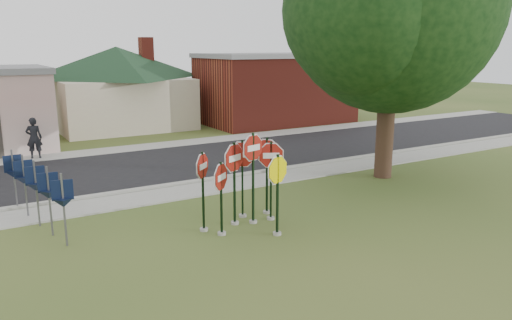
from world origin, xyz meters
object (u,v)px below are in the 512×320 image
stop_sign_yellow (278,184)px  stop_sign_left (221,189)px  pedestrian (34,138)px  stop_sign_center (253,164)px  oak_tree (392,5)px

stop_sign_yellow → stop_sign_left: stop_sign_yellow is taller
pedestrian → stop_sign_center: bearing=120.5°
stop_sign_center → pedestrian: (-4.40, 12.77, -0.79)m
oak_tree → stop_sign_center: bearing=-164.6°
stop_sign_left → pedestrian: (-3.15, 13.15, -0.32)m
stop_sign_center → pedestrian: stop_sign_center is taller
stop_sign_center → pedestrian: bearing=109.0°
stop_sign_center → oak_tree: oak_tree is taller
oak_tree → pedestrian: oak_tree is taller
stop_sign_yellow → oak_tree: 9.49m
stop_sign_left → pedestrian: stop_sign_left is taller
stop_sign_yellow → oak_tree: bearing=23.9°
oak_tree → pedestrian: (-11.73, 10.75, -5.71)m
stop_sign_yellow → pedestrian: bearing=107.8°
pedestrian → stop_sign_yellow: bearing=119.3°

